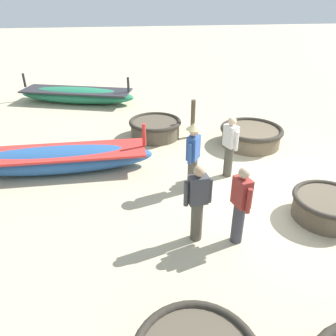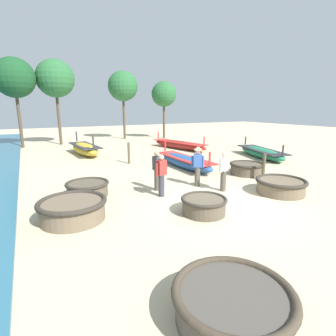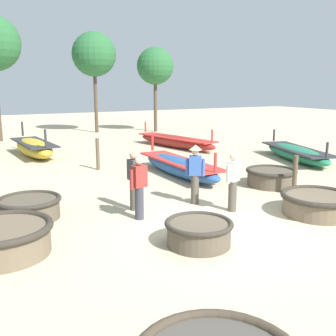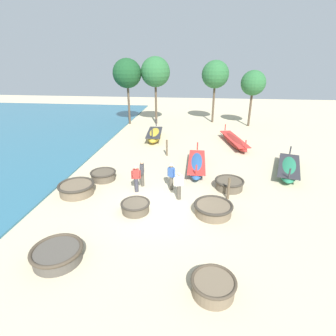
{
  "view_description": "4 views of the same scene",
  "coord_description": "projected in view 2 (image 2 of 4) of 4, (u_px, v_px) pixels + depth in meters",
  "views": [
    {
      "loc": [
        -5.94,
        3.57,
        4.18
      ],
      "look_at": [
        0.2,
        2.66,
        0.79
      ],
      "focal_mm": 35.0,
      "sensor_mm": 36.0,
      "label": 1
    },
    {
      "loc": [
        -5.56,
        -6.63,
        3.2
      ],
      "look_at": [
        -1.08,
        1.66,
        1.03
      ],
      "focal_mm": 28.0,
      "sensor_mm": 36.0,
      "label": 2
    },
    {
      "loc": [
        -5.18,
        -6.92,
        3.26
      ],
      "look_at": [
        0.06,
        2.77,
        0.93
      ],
      "focal_mm": 42.0,
      "sensor_mm": 36.0,
      "label": 3
    },
    {
      "loc": [
        1.86,
        -11.21,
        6.91
      ],
      "look_at": [
        0.24,
        2.89,
        0.97
      ],
      "focal_mm": 28.0,
      "sensor_mm": 36.0,
      "label": 4
    }
  ],
  "objects": [
    {
      "name": "ground_plane",
      "position": [
        218.0,
        203.0,
        8.98
      ],
      "size": [
        80.0,
        80.0,
        0.0
      ],
      "primitive_type": "plane",
      "color": "#C6B793"
    },
    {
      "name": "coracle_front_left",
      "position": [
        88.0,
        188.0,
        9.66
      ],
      "size": [
        1.57,
        1.57,
        0.55
      ],
      "color": "brown",
      "rests_on": "ground"
    },
    {
      "name": "coracle_center",
      "position": [
        247.0,
        168.0,
        12.84
      ],
      "size": [
        1.66,
        1.66,
        0.57
      ],
      "color": "brown",
      "rests_on": "ground"
    },
    {
      "name": "coracle_weathered",
      "position": [
        281.0,
        186.0,
        9.96
      ],
      "size": [
        1.87,
        1.87,
        0.56
      ],
      "color": "brown",
      "rests_on": "ground"
    },
    {
      "name": "coracle_far_left",
      "position": [
        233.0,
        303.0,
        3.99
      ],
      "size": [
        1.9,
        1.9,
        0.55
      ],
      "color": "#4C473F",
      "rests_on": "ground"
    },
    {
      "name": "coracle_far_right",
      "position": [
        204.0,
        205.0,
        8.06
      ],
      "size": [
        1.43,
        1.43,
        0.52
      ],
      "color": "brown",
      "rests_on": "ground"
    },
    {
      "name": "coracle_tilted",
      "position": [
        73.0,
        209.0,
        7.58
      ],
      "size": [
        1.96,
        1.96,
        0.63
      ],
      "color": "brown",
      "rests_on": "ground"
    },
    {
      "name": "long_boat_red_hull",
      "position": [
        184.0,
        161.0,
        14.32
      ],
      "size": [
        1.12,
        4.93,
        1.18
      ],
      "color": "#285693",
      "rests_on": "ground"
    },
    {
      "name": "long_boat_green_hull",
      "position": [
        179.0,
        145.0,
        20.75
      ],
      "size": [
        2.15,
        5.8,
        1.18
      ],
      "color": "maroon",
      "rests_on": "ground"
    },
    {
      "name": "long_boat_white_hull",
      "position": [
        261.0,
        152.0,
        17.16
      ],
      "size": [
        2.61,
        5.02,
        1.13
      ],
      "color": "#237551",
      "rests_on": "ground"
    },
    {
      "name": "long_boat_blue_hull",
      "position": [
        85.0,
        149.0,
        18.19
      ],
      "size": [
        1.55,
        4.56,
        1.45
      ],
      "color": "gold",
      "rests_on": "ground"
    },
    {
      "name": "fisherman_by_coracle",
      "position": [
        198.0,
        164.0,
        10.75
      ],
      "size": [
        0.46,
        0.37,
        1.67
      ],
      "color": "#4C473D",
      "rests_on": "ground"
    },
    {
      "name": "fisherman_standing_left",
      "position": [
        161.0,
        174.0,
        9.51
      ],
      "size": [
        0.52,
        0.29,
        1.57
      ],
      "color": "#383842",
      "rests_on": "ground"
    },
    {
      "name": "fisherman_crouching",
      "position": [
        157.0,
        170.0,
        10.23
      ],
      "size": [
        0.25,
        0.53,
        1.57
      ],
      "color": "#4C473D",
      "rests_on": "ground"
    },
    {
      "name": "fisherman_standing_right",
      "position": [
        224.0,
        170.0,
        10.13
      ],
      "size": [
        0.5,
        0.33,
        1.57
      ],
      "color": "#4C473D",
      "rests_on": "ground"
    },
    {
      "name": "mooring_post_mid_beach",
      "position": [
        129.0,
        153.0,
        15.23
      ],
      "size": [
        0.14,
        0.14,
        1.24
      ],
      "primitive_type": "cylinder",
      "color": "brown",
      "rests_on": "ground"
    },
    {
      "name": "mooring_post_shoreline",
      "position": [
        264.0,
        167.0,
        11.68
      ],
      "size": [
        0.14,
        0.14,
        1.22
      ],
      "primitive_type": "cylinder",
      "color": "brown",
      "rests_on": "ground"
    },
    {
      "name": "tree_rightmost",
      "position": [
        123.0,
        86.0,
        26.35
      ],
      "size": [
        2.99,
        2.99,
        6.81
      ],
      "color": "#4C3D2D",
      "rests_on": "ground"
    },
    {
      "name": "tree_center",
      "position": [
        14.0,
        78.0,
        20.27
      ],
      "size": [
        3.07,
        3.07,
        7.0
      ],
      "color": "#4C3D2D",
      "rests_on": "ground"
    },
    {
      "name": "tree_left_mid",
      "position": [
        55.0,
        79.0,
        22.03
      ],
      "size": [
        3.15,
        3.15,
        7.18
      ],
      "color": "#4C3D2D",
      "rests_on": "ground"
    },
    {
      "name": "tree_right_mid",
      "position": [
        164.0,
        94.0,
        27.06
      ],
      "size": [
        2.57,
        2.57,
        5.85
      ],
      "color": "#4C3D2D",
      "rests_on": "ground"
    }
  ]
}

